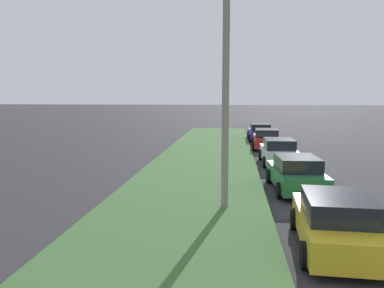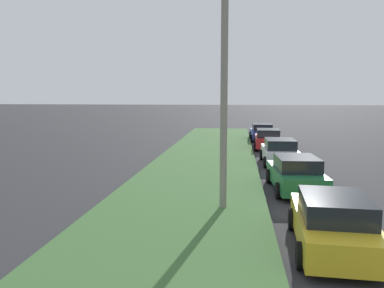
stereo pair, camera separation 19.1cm
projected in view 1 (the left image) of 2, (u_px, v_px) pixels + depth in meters
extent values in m
cube|color=#3D6633|center=(189.00, 193.00, 15.68)|extent=(60.00, 6.00, 0.12)
cube|color=gold|center=(335.00, 227.00, 10.15)|extent=(4.40, 2.05, 0.70)
cube|color=black|center=(338.00, 206.00, 9.88)|extent=(2.29, 1.73, 0.55)
cylinder|color=black|center=(295.00, 219.00, 11.65)|extent=(0.65, 0.26, 0.64)
cylinder|color=black|center=(358.00, 222.00, 11.36)|extent=(0.65, 0.26, 0.64)
cylinder|color=black|center=(305.00, 255.00, 9.01)|extent=(0.65, 0.26, 0.64)
cube|color=#1E6B38|center=(296.00, 177.00, 16.36)|extent=(4.40, 2.05, 0.70)
cube|color=black|center=(297.00, 163.00, 16.09)|extent=(2.29, 1.73, 0.55)
cylinder|color=black|center=(269.00, 176.00, 17.77)|extent=(0.65, 0.26, 0.64)
cylinder|color=black|center=(309.00, 176.00, 17.69)|extent=(0.65, 0.26, 0.64)
cylinder|color=black|center=(279.00, 190.00, 15.10)|extent=(0.65, 0.26, 0.64)
cylinder|color=black|center=(327.00, 191.00, 15.02)|extent=(0.65, 0.26, 0.64)
cube|color=silver|center=(279.00, 154.00, 22.68)|extent=(4.33, 1.88, 0.70)
cube|color=black|center=(279.00, 144.00, 22.40)|extent=(2.23, 1.64, 0.55)
cylinder|color=black|center=(261.00, 155.00, 24.12)|extent=(0.64, 0.23, 0.64)
cylinder|color=black|center=(290.00, 155.00, 23.97)|extent=(0.64, 0.23, 0.64)
cylinder|color=black|center=(265.00, 162.00, 21.45)|extent=(0.64, 0.23, 0.64)
cylinder|color=black|center=(298.00, 163.00, 21.30)|extent=(0.64, 0.23, 0.64)
cube|color=red|center=(266.00, 141.00, 29.12)|extent=(4.35, 1.93, 0.70)
cube|color=black|center=(266.00, 133.00, 28.85)|extent=(2.25, 1.67, 0.55)
cylinder|color=black|center=(253.00, 142.00, 30.60)|extent=(0.65, 0.24, 0.64)
cylinder|color=black|center=(277.00, 142.00, 30.36)|extent=(0.65, 0.24, 0.64)
cylinder|color=black|center=(254.00, 146.00, 27.95)|extent=(0.65, 0.24, 0.64)
cylinder|color=black|center=(280.00, 147.00, 27.71)|extent=(0.65, 0.24, 0.64)
cube|color=#23389E|center=(260.00, 134.00, 34.34)|extent=(4.34, 1.90, 0.70)
cube|color=black|center=(260.00, 127.00, 34.06)|extent=(2.24, 1.65, 0.55)
cylinder|color=black|center=(248.00, 135.00, 35.78)|extent=(0.64, 0.23, 0.64)
cylinder|color=black|center=(268.00, 135.00, 35.63)|extent=(0.64, 0.23, 0.64)
cylinder|color=black|center=(250.00, 138.00, 33.11)|extent=(0.64, 0.23, 0.64)
cylinder|color=black|center=(272.00, 138.00, 32.96)|extent=(0.64, 0.23, 0.64)
cylinder|color=gray|center=(226.00, 102.00, 13.14)|extent=(0.24, 0.24, 7.50)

